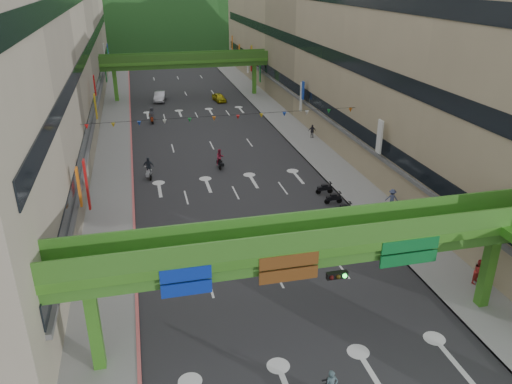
# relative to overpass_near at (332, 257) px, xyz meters

# --- Properties ---
(road_slab) EXTENTS (18.00, 140.00, 0.02)m
(road_slab) POSITION_rel_overpass_near_xyz_m (-0.93, 44.62, -5.20)
(road_slab) COLOR #28282B
(road_slab) RESTS_ON ground
(sidewalk_left) EXTENTS (4.00, 140.00, 0.15)m
(sidewalk_left) POSITION_rel_overpass_near_xyz_m (-11.93, 44.62, -5.13)
(sidewalk_left) COLOR gray
(sidewalk_left) RESTS_ON ground
(sidewalk_right) EXTENTS (4.00, 140.00, 0.15)m
(sidewalk_right) POSITION_rel_overpass_near_xyz_m (10.07, 44.62, -5.13)
(sidewalk_right) COLOR gray
(sidewalk_right) RESTS_ON ground
(curb_left) EXTENTS (0.20, 140.00, 0.18)m
(curb_left) POSITION_rel_overpass_near_xyz_m (-10.03, 44.62, -5.12)
(curb_left) COLOR #CC5959
(curb_left) RESTS_ON ground
(curb_right) EXTENTS (0.20, 140.00, 0.18)m
(curb_right) POSITION_rel_overpass_near_xyz_m (8.17, 44.62, -5.12)
(curb_right) COLOR gray
(curb_right) RESTS_ON ground
(building_row_left) EXTENTS (12.80, 95.00, 19.00)m
(building_row_left) POSITION_rel_overpass_near_xyz_m (-19.86, 44.62, 4.25)
(building_row_left) COLOR #9E937F
(building_row_left) RESTS_ON ground
(building_row_right) EXTENTS (12.80, 95.00, 19.00)m
(building_row_right) POSITION_rel_overpass_near_xyz_m (18.00, 44.62, 4.25)
(building_row_right) COLOR gray
(building_row_right) RESTS_ON ground
(overpass_near) EXTENTS (28.00, 12.27, 7.10)m
(overpass_near) POSITION_rel_overpass_near_xyz_m (0.00, 0.00, 0.00)
(overpass_near) COLOR #4C9E2D
(overpass_near) RESTS_ON ground
(overpass_far) EXTENTS (28.00, 2.20, 7.10)m
(overpass_far) POSITION_rel_overpass_near_xyz_m (-0.93, 59.62, 0.20)
(overpass_far) COLOR #4C9E2D
(overpass_far) RESTS_ON ground
(hill_left) EXTENTS (168.00, 140.00, 112.00)m
(hill_left) POSITION_rel_overpass_near_xyz_m (-15.93, 154.62, -5.21)
(hill_left) COLOR #1C4419
(hill_left) RESTS_ON ground
(hill_right) EXTENTS (208.00, 176.00, 128.00)m
(hill_right) POSITION_rel_overpass_near_xyz_m (24.07, 174.62, -5.21)
(hill_right) COLOR #1C4419
(hill_right) RESTS_ON ground
(bunting_string) EXTENTS (26.00, 0.36, 0.47)m
(bunting_string) POSITION_rel_overpass_near_xyz_m (-0.93, 24.62, 0.75)
(bunting_string) COLOR black
(bunting_string) RESTS_ON ground
(scooter_rider_mid) EXTENTS (0.94, 1.59, 2.06)m
(scooter_rider_mid) POSITION_rel_overpass_near_xyz_m (-1.22, 27.14, -4.14)
(scooter_rider_mid) COLOR black
(scooter_rider_mid) RESTS_ON ground
(scooter_rider_left) EXTENTS (1.14, 1.57, 2.16)m
(scooter_rider_left) POSITION_rel_overpass_near_xyz_m (-8.43, 26.00, -4.11)
(scooter_rider_left) COLOR #9B9CA2
(scooter_rider_left) RESTS_ON ground
(scooter_rider_far) EXTENTS (0.92, 1.60, 2.13)m
(scooter_rider_far) POSITION_rel_overpass_near_xyz_m (-7.18, 45.82, -4.12)
(scooter_rider_far) COLOR maroon
(scooter_rider_far) RESTS_ON ground
(parked_scooter_row) EXTENTS (1.60, 7.15, 1.08)m
(parked_scooter_row) POSITION_rel_overpass_near_xyz_m (6.87, 15.25, -4.68)
(parked_scooter_row) COLOR black
(parked_scooter_row) RESTS_ON ground
(car_silver) EXTENTS (2.24, 4.73, 1.50)m
(car_silver) POSITION_rel_overpass_near_xyz_m (-5.39, 58.17, -4.46)
(car_silver) COLOR #A8A8AF
(car_silver) RESTS_ON ground
(car_yellow) EXTENTS (2.06, 3.84, 1.24)m
(car_yellow) POSITION_rel_overpass_near_xyz_m (3.55, 55.84, -4.58)
(car_yellow) COLOR gold
(car_yellow) RESTS_ON ground
(pedestrian_red) EXTENTS (1.00, 0.90, 1.67)m
(pedestrian_red) POSITION_rel_overpass_near_xyz_m (11.27, 2.62, -4.37)
(pedestrian_red) COLOR red
(pedestrian_red) RESTS_ON ground
(pedestrian_dark) EXTENTS (0.99, 0.60, 1.58)m
(pedestrian_dark) POSITION_rel_overpass_near_xyz_m (11.27, 34.44, -4.42)
(pedestrian_dark) COLOR black
(pedestrian_dark) RESTS_ON ground
(pedestrian_blue) EXTENTS (0.91, 0.81, 1.65)m
(pedestrian_blue) POSITION_rel_overpass_near_xyz_m (11.27, 14.22, -4.38)
(pedestrian_blue) COLOR #394160
(pedestrian_blue) RESTS_ON ground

